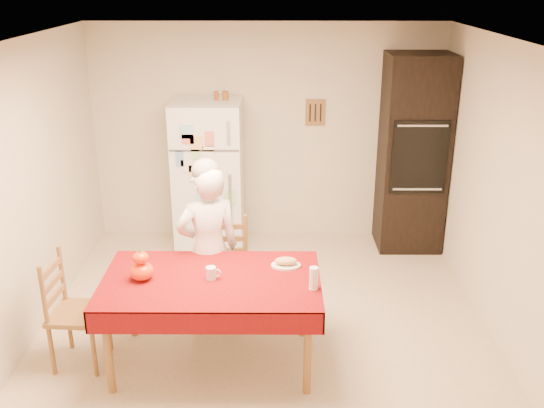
{
  "coord_description": "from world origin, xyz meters",
  "views": [
    {
      "loc": [
        0.09,
        -4.57,
        2.99
      ],
      "look_at": [
        0.07,
        0.2,
        1.16
      ],
      "focal_mm": 40.0,
      "sensor_mm": 36.0,
      "label": 1
    }
  ],
  "objects_px": {
    "refrigerator": "(209,176)",
    "bread_plate": "(286,265)",
    "chair_left": "(69,307)",
    "chair_far": "(226,265)",
    "coffee_mug": "(211,273)",
    "wine_glass": "(314,278)",
    "dining_table": "(211,287)",
    "pumpkin_lower": "(142,271)",
    "oven_cabinet": "(413,154)",
    "seated_woman": "(209,250)"
  },
  "relations": [
    {
      "from": "oven_cabinet",
      "to": "coffee_mug",
      "type": "distance_m",
      "value": 3.09
    },
    {
      "from": "oven_cabinet",
      "to": "chair_far",
      "type": "relative_size",
      "value": 2.32
    },
    {
      "from": "seated_woman",
      "to": "pumpkin_lower",
      "type": "distance_m",
      "value": 0.71
    },
    {
      "from": "oven_cabinet",
      "to": "seated_woman",
      "type": "relative_size",
      "value": 1.45
    },
    {
      "from": "refrigerator",
      "to": "bread_plate",
      "type": "relative_size",
      "value": 7.08
    },
    {
      "from": "oven_cabinet",
      "to": "wine_glass",
      "type": "relative_size",
      "value": 12.5
    },
    {
      "from": "chair_far",
      "to": "pumpkin_lower",
      "type": "relative_size",
      "value": 5.12
    },
    {
      "from": "refrigerator",
      "to": "bread_plate",
      "type": "xyz_separation_m",
      "value": [
        0.83,
        -2.05,
        -0.08
      ]
    },
    {
      "from": "oven_cabinet",
      "to": "bread_plate",
      "type": "relative_size",
      "value": 9.17
    },
    {
      "from": "chair_far",
      "to": "coffee_mug",
      "type": "height_order",
      "value": "chair_far"
    },
    {
      "from": "dining_table",
      "to": "bread_plate",
      "type": "distance_m",
      "value": 0.63
    },
    {
      "from": "seated_woman",
      "to": "wine_glass",
      "type": "distance_m",
      "value": 1.1
    },
    {
      "from": "oven_cabinet",
      "to": "pumpkin_lower",
      "type": "bearing_deg",
      "value": -137.85
    },
    {
      "from": "chair_left",
      "to": "dining_table",
      "type": "bearing_deg",
      "value": -86.35
    },
    {
      "from": "pumpkin_lower",
      "to": "refrigerator",
      "type": "bearing_deg",
      "value": 82.82
    },
    {
      "from": "dining_table",
      "to": "bread_plate",
      "type": "height_order",
      "value": "bread_plate"
    },
    {
      "from": "seated_woman",
      "to": "wine_glass",
      "type": "bearing_deg",
      "value": 122.04
    },
    {
      "from": "refrigerator",
      "to": "bread_plate",
      "type": "distance_m",
      "value": 2.22
    },
    {
      "from": "chair_left",
      "to": "coffee_mug",
      "type": "distance_m",
      "value": 1.18
    },
    {
      "from": "oven_cabinet",
      "to": "dining_table",
      "type": "distance_m",
      "value": 3.11
    },
    {
      "from": "refrigerator",
      "to": "coffee_mug",
      "type": "bearing_deg",
      "value": -83.77
    },
    {
      "from": "dining_table",
      "to": "refrigerator",
      "type": "bearing_deg",
      "value": 96.21
    },
    {
      "from": "chair_far",
      "to": "coffee_mug",
      "type": "distance_m",
      "value": 0.8
    },
    {
      "from": "dining_table",
      "to": "chair_left",
      "type": "height_order",
      "value": "chair_left"
    },
    {
      "from": "oven_cabinet",
      "to": "seated_woman",
      "type": "bearing_deg",
      "value": -139.8
    },
    {
      "from": "dining_table",
      "to": "coffee_mug",
      "type": "height_order",
      "value": "coffee_mug"
    },
    {
      "from": "oven_cabinet",
      "to": "dining_table",
      "type": "xyz_separation_m",
      "value": [
        -2.03,
        -2.31,
        -0.41
      ]
    },
    {
      "from": "pumpkin_lower",
      "to": "wine_glass",
      "type": "xyz_separation_m",
      "value": [
        1.32,
        -0.14,
        0.02
      ]
    },
    {
      "from": "pumpkin_lower",
      "to": "bread_plate",
      "type": "relative_size",
      "value": 0.77
    },
    {
      "from": "oven_cabinet",
      "to": "pumpkin_lower",
      "type": "relative_size",
      "value": 11.86
    },
    {
      "from": "seated_woman",
      "to": "chair_far",
      "type": "bearing_deg",
      "value": -141.06
    },
    {
      "from": "refrigerator",
      "to": "seated_woman",
      "type": "xyz_separation_m",
      "value": [
        0.17,
        -1.73,
        -0.09
      ]
    },
    {
      "from": "seated_woman",
      "to": "pumpkin_lower",
      "type": "relative_size",
      "value": 8.17
    },
    {
      "from": "chair_far",
      "to": "oven_cabinet",
      "type": "bearing_deg",
      "value": 34.68
    },
    {
      "from": "dining_table",
      "to": "pumpkin_lower",
      "type": "height_order",
      "value": "pumpkin_lower"
    },
    {
      "from": "pumpkin_lower",
      "to": "bread_plate",
      "type": "height_order",
      "value": "pumpkin_lower"
    },
    {
      "from": "wine_glass",
      "to": "seated_woman",
      "type": "bearing_deg",
      "value": 141.54
    },
    {
      "from": "chair_far",
      "to": "bread_plate",
      "type": "distance_m",
      "value": 0.79
    },
    {
      "from": "oven_cabinet",
      "to": "bread_plate",
      "type": "bearing_deg",
      "value": -124.59
    },
    {
      "from": "dining_table",
      "to": "chair_far",
      "type": "xyz_separation_m",
      "value": [
        0.05,
        0.74,
        -0.18
      ]
    },
    {
      "from": "dining_table",
      "to": "oven_cabinet",
      "type": "bearing_deg",
      "value": 48.67
    },
    {
      "from": "chair_left",
      "to": "bread_plate",
      "type": "relative_size",
      "value": 3.96
    },
    {
      "from": "dining_table",
      "to": "coffee_mug",
      "type": "xyz_separation_m",
      "value": [
        0.0,
        -0.0,
        0.12
      ]
    },
    {
      "from": "refrigerator",
      "to": "dining_table",
      "type": "relative_size",
      "value": 1.0
    },
    {
      "from": "bread_plate",
      "to": "wine_glass",
      "type": "bearing_deg",
      "value": -61.14
    },
    {
      "from": "wine_glass",
      "to": "bread_plate",
      "type": "xyz_separation_m",
      "value": [
        -0.2,
        0.37,
        -0.08
      ]
    },
    {
      "from": "chair_far",
      "to": "seated_woman",
      "type": "distance_m",
      "value": 0.35
    },
    {
      "from": "oven_cabinet",
      "to": "chair_left",
      "type": "xyz_separation_m",
      "value": [
        -3.17,
        -2.31,
        -0.59
      ]
    },
    {
      "from": "oven_cabinet",
      "to": "dining_table",
      "type": "bearing_deg",
      "value": -131.33
    },
    {
      "from": "coffee_mug",
      "to": "seated_woman",
      "type": "bearing_deg",
      "value": 98.08
    }
  ]
}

